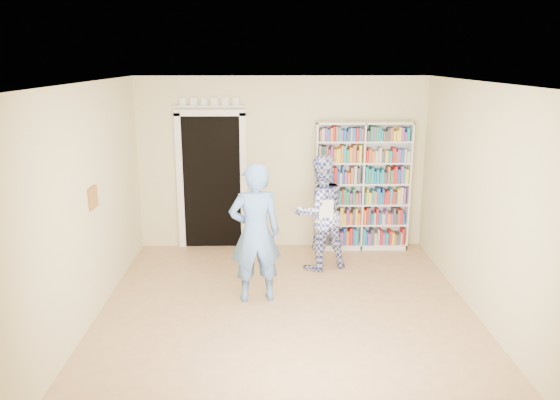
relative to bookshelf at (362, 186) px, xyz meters
name	(u,v)px	position (x,y,z in m)	size (l,w,h in m)	color
floor	(287,315)	(-1.26, -2.34, -1.02)	(5.00, 5.00, 0.00)	#A4734F
ceiling	(287,83)	(-1.26, -2.34, 1.68)	(5.00, 5.00, 0.00)	white
wall_back	(282,164)	(-1.26, 0.16, 0.33)	(4.50, 4.50, 0.00)	beige
wall_left	(86,206)	(-3.51, -2.34, 0.33)	(5.00, 5.00, 0.00)	beige
wall_right	(485,204)	(0.99, -2.34, 0.33)	(5.00, 5.00, 0.00)	beige
bookshelf	(362,186)	(0.00, 0.00, 0.00)	(1.47, 0.28, 2.02)	white
doorway	(212,175)	(-2.36, 0.13, 0.16)	(1.10, 0.08, 2.43)	black
wall_art	(93,198)	(-3.49, -2.14, 0.38)	(0.03, 0.25, 0.25)	brown
man_blue	(255,233)	(-1.63, -1.91, -0.14)	(0.64, 0.42, 1.76)	#5681C0
man_plaid	(320,213)	(-0.74, -0.83, -0.19)	(0.81, 0.63, 1.66)	navy
paper_sheet	(326,210)	(-0.67, -1.09, -0.08)	(0.20, 0.01, 0.28)	white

